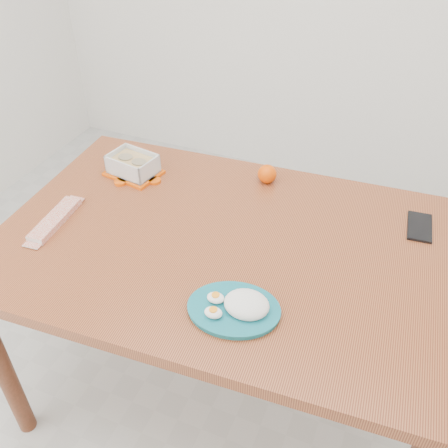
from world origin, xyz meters
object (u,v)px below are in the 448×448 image
at_px(dining_table, 224,260).
at_px(food_container, 133,165).
at_px(orange_fruit, 267,174).
at_px(smartphone, 420,227).
at_px(rice_plate, 238,306).

relative_size(dining_table, food_container, 6.99).
xyz_separation_m(food_container, orange_fruit, (0.46, 0.14, -0.01)).
xyz_separation_m(food_container, smartphone, (0.98, 0.07, -0.03)).
xyz_separation_m(food_container, rice_plate, (0.58, -0.47, -0.02)).
relative_size(dining_table, smartphone, 9.83).
distance_m(orange_fruit, smartphone, 0.53).
bearing_deg(orange_fruit, rice_plate, -78.20).
distance_m(orange_fruit, rice_plate, 0.61).
relative_size(food_container, rice_plate, 0.73).
distance_m(food_container, orange_fruit, 0.48).
bearing_deg(orange_fruit, dining_table, -92.80).
distance_m(food_container, rice_plate, 0.75).
bearing_deg(food_container, dining_table, -15.93).
bearing_deg(rice_plate, dining_table, 108.11).
bearing_deg(rice_plate, food_container, 129.90).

